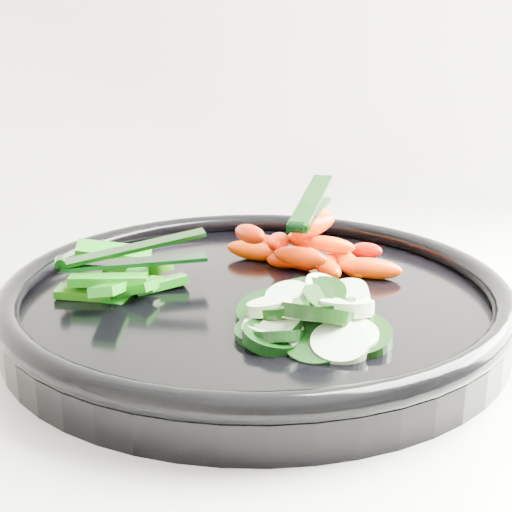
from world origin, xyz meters
TOP-DOWN VIEW (x-y plane):
  - veggie_tray at (0.19, 1.65)m, footprint 0.49×0.49m
  - cucumber_pile at (0.19, 1.58)m, footprint 0.11×0.13m
  - carrot_pile at (0.26, 1.68)m, footprint 0.12×0.15m
  - pepper_pile at (0.12, 1.72)m, footprint 0.10×0.13m
  - tong_carrot at (0.27, 1.69)m, footprint 0.09×0.09m
  - tong_pepper at (0.12, 1.71)m, footprint 0.11×0.05m

SIDE VIEW (x-z plane):
  - veggie_tray at x=0.19m, z-range 0.93..0.97m
  - pepper_pile at x=0.12m, z-range 0.95..0.98m
  - cucumber_pile at x=0.19m, z-range 0.94..0.98m
  - carrot_pile at x=0.26m, z-range 0.94..1.00m
  - tong_pepper at x=0.12m, z-range 0.97..0.99m
  - tong_carrot at x=0.27m, z-range 0.99..1.02m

